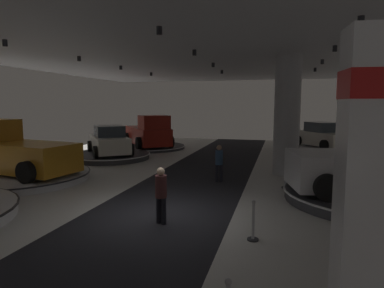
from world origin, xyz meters
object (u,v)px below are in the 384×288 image
visitor_walking_near (219,161)px  display_car_deep_right (323,136)px  pickup_truck_mid_right (382,165)px  pickup_truck_deep_left (149,133)px  display_platform_mid_left (20,176)px  visitor_walking_far (161,192)px  display_platform_mid_right (370,196)px  display_platform_far_left (110,156)px  brand_sign_pylon (384,192)px  display_platform_deep_left (148,147)px  pickup_truck_mid_left (14,152)px  display_car_far_left (109,141)px  display_platform_deep_right (322,149)px  column_right (287,116)px

visitor_walking_near → display_car_deep_right: bearing=63.2°
pickup_truck_mid_right → pickup_truck_deep_left: bearing=140.1°
display_platform_mid_left → visitor_walking_far: bearing=-23.5°
pickup_truck_deep_left → display_platform_mid_right: pickup_truck_deep_left is taller
display_platform_far_left → visitor_walking_near: 8.63m
pickup_truck_deep_left → pickup_truck_mid_right: pickup_truck_mid_right is taller
display_platform_mid_left → visitor_walking_near: bearing=13.0°
brand_sign_pylon → display_platform_deep_left: (-10.94, 18.48, -2.06)m
display_car_deep_right → pickup_truck_mid_left: 18.72m
brand_sign_pylon → display_car_far_left: size_ratio=0.96×
pickup_truck_mid_left → visitor_walking_near: pickup_truck_mid_left is taller
pickup_truck_deep_left → display_platform_mid_left: (-1.46, -11.08, -0.98)m
display_platform_deep_right → display_car_far_left: (-12.78, -6.27, 0.89)m
display_platform_mid_right → display_platform_deep_left: bearing=139.0°
pickup_truck_mid_right → visitor_walking_near: size_ratio=3.54×
display_car_deep_right → pickup_truck_deep_left: 12.33m
display_car_deep_right → visitor_walking_far: bearing=-110.6°
display_platform_mid_left → pickup_truck_mid_left: (-0.32, 0.05, 1.08)m
display_platform_mid_left → display_platform_mid_right: display_platform_mid_right is taller
display_platform_mid_right → pickup_truck_mid_right: 1.14m
display_platform_deep_left → pickup_truck_mid_right: (12.95, -10.90, 1.17)m
display_car_deep_right → pickup_truck_mid_left: bearing=-138.6°
display_platform_deep_left → display_car_far_left: size_ratio=1.29×
column_right → display_platform_far_left: bearing=169.5°
visitor_walking_near → visitor_walking_far: bearing=-96.9°
pickup_truck_mid_left → visitor_walking_near: size_ratio=3.51×
pickup_truck_deep_left → display_platform_mid_left: bearing=-97.5°
pickup_truck_mid_left → display_car_far_left: (1.26, 6.09, -0.16)m
display_platform_mid_right → display_car_far_left: display_car_far_left is taller
brand_sign_pylon → display_car_deep_right: brand_sign_pylon is taller
column_right → display_car_deep_right: bearing=72.7°
display_platform_deep_right → display_platform_mid_right: bearing=-89.2°
pickup_truck_deep_left → visitor_walking_far: pickup_truck_deep_left is taller
pickup_truck_mid_left → pickup_truck_mid_right: size_ratio=0.99×
visitor_walking_near → display_platform_mid_right: bearing=-16.3°
pickup_truck_deep_left → display_car_far_left: (-0.51, -4.93, -0.07)m
column_right → visitor_walking_far: bearing=-113.9°
column_right → visitor_walking_near: (-2.75, -2.33, -1.84)m
pickup_truck_deep_left → visitor_walking_far: (6.32, -14.46, -0.25)m
display_platform_mid_left → pickup_truck_mid_right: bearing=1.7°
display_car_deep_right → display_platform_far_left: (-12.79, -6.27, -0.95)m
column_right → display_platform_deep_right: column_right is taller
brand_sign_pylon → display_car_deep_right: (1.52, 19.60, -1.06)m
display_car_deep_right → visitor_walking_far: (-5.94, -15.83, -0.23)m
pickup_truck_mid_left → display_platform_deep_right: bearing=41.4°
display_platform_deep_right → display_platform_mid_right: display_platform_deep_right is taller
pickup_truck_mid_right → visitor_walking_near: 6.00m
display_platform_mid_right → visitor_walking_near: size_ratio=3.57×
display_platform_mid_right → pickup_truck_mid_right: size_ratio=1.01×
pickup_truck_deep_left → brand_sign_pylon: bearing=-59.5°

